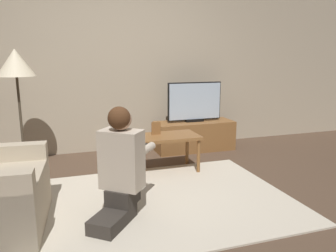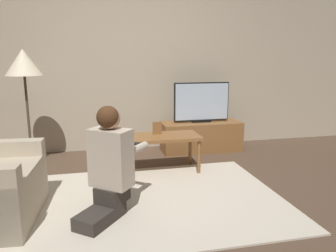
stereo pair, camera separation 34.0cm
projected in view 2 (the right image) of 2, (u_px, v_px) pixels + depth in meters
The scene contains 9 objects.
ground_plane at pixel (152, 201), 3.09m from camera, with size 10.00×10.00×0.00m, color brown.
wall_back at pixel (128, 59), 4.66m from camera, with size 10.00×0.06×2.60m.
rug at pixel (152, 200), 3.09m from camera, with size 2.45×1.80×0.02m.
tv_stand at pixel (201, 136), 4.72m from camera, with size 1.14×0.43×0.42m.
tv at pixel (202, 102), 4.62m from camera, with size 0.80×0.08×0.57m.
coffee_table at pixel (161, 140), 3.81m from camera, with size 0.89×0.44×0.44m.
floor_lamp at pixel (24, 68), 3.82m from camera, with size 0.42×0.42×1.43m.
person_kneeling at pixel (110, 163), 2.72m from camera, with size 0.69×0.78×0.94m.
picture_frame at pixel (157, 128), 3.84m from camera, with size 0.11×0.01×0.15m.
Camera 2 is at (-0.49, -2.84, 1.34)m, focal length 35.00 mm.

